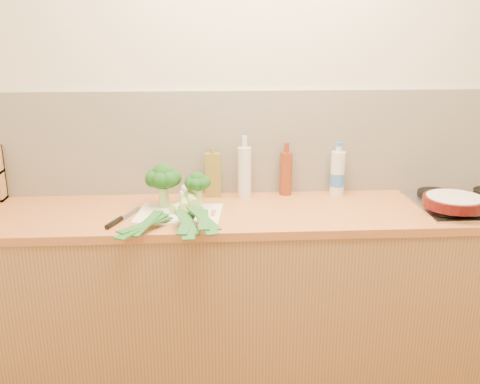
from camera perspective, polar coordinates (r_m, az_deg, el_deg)
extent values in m
plane|color=beige|center=(2.80, 2.57, 7.94)|extent=(3.50, 0.00, 3.50)
cube|color=silver|center=(2.81, 2.55, 5.29)|extent=(3.20, 0.02, 0.54)
cube|color=#A37B43|center=(2.79, 2.99, -11.02)|extent=(3.20, 0.60, 0.86)
cube|color=#CD803C|center=(2.61, 3.14, -2.25)|extent=(3.20, 0.62, 0.04)
cube|color=silver|center=(2.90, 23.61, -1.19)|extent=(0.58, 0.50, 0.01)
cylinder|color=black|center=(2.73, 21.95, -1.65)|extent=(0.17, 0.17, 0.03)
cylinder|color=black|center=(2.93, 20.01, -0.17)|extent=(0.17, 0.17, 0.03)
cube|color=white|center=(2.53, -6.49, -2.34)|extent=(0.42, 0.33, 0.01)
cylinder|color=#A0C372|center=(2.61, -8.12, -0.55)|extent=(0.05, 0.05, 0.09)
sphere|color=#10390F|center=(2.58, -8.23, 1.86)|extent=(0.11, 0.11, 0.11)
sphere|color=#10390F|center=(2.58, -7.13, 1.50)|extent=(0.08, 0.08, 0.08)
sphere|color=#10390F|center=(2.62, -7.49, 1.72)|extent=(0.08, 0.08, 0.08)
sphere|color=#10390F|center=(2.63, -8.37, 1.75)|extent=(0.08, 0.08, 0.08)
sphere|color=#10390F|center=(2.61, -9.14, 1.59)|extent=(0.08, 0.08, 0.08)
sphere|color=#10390F|center=(2.57, -9.22, 1.34)|extent=(0.08, 0.08, 0.08)
sphere|color=#10390F|center=(2.54, -8.54, 1.19)|extent=(0.08, 0.08, 0.08)
sphere|color=#10390F|center=(2.54, -7.59, 1.27)|extent=(0.08, 0.08, 0.08)
cylinder|color=#A0C372|center=(2.59, -4.52, -0.67)|extent=(0.04, 0.04, 0.09)
sphere|color=#10390F|center=(2.56, -4.57, 1.30)|extent=(0.08, 0.08, 0.08)
sphere|color=#10390F|center=(2.57, -3.76, 1.03)|extent=(0.06, 0.06, 0.06)
sphere|color=#10390F|center=(2.59, -4.06, 1.19)|extent=(0.06, 0.06, 0.06)
sphere|color=#10390F|center=(2.60, -4.73, 1.22)|extent=(0.06, 0.06, 0.06)
sphere|color=#10390F|center=(2.58, -5.28, 1.10)|extent=(0.06, 0.06, 0.06)
sphere|color=#10390F|center=(2.55, -5.30, 0.91)|extent=(0.06, 0.06, 0.06)
sphere|color=#10390F|center=(2.53, -4.76, 0.80)|extent=(0.06, 0.06, 0.06)
sphere|color=#10390F|center=(2.54, -4.07, 0.85)|extent=(0.06, 0.06, 0.06)
cylinder|color=white|center=(2.65, -5.02, -0.71)|extent=(0.09, 0.12, 0.04)
cylinder|color=#9FC462|center=(2.56, -6.36, -1.44)|extent=(0.10, 0.14, 0.04)
cube|color=#19471C|center=(2.33, -10.04, -3.44)|extent=(0.22, 0.26, 0.02)
cube|color=#19471C|center=(2.32, -10.32, -3.55)|extent=(0.21, 0.32, 0.01)
cube|color=#19471C|center=(2.34, -9.90, -3.27)|extent=(0.13, 0.28, 0.02)
cylinder|color=white|center=(2.64, -6.07, -0.46)|extent=(0.05, 0.11, 0.04)
cylinder|color=#9FC462|center=(2.53, -5.98, -1.21)|extent=(0.05, 0.13, 0.04)
cube|color=#19471C|center=(2.27, -5.71, -3.38)|extent=(0.08, 0.30, 0.02)
cube|color=#19471C|center=(2.25, -5.69, -3.51)|extent=(0.08, 0.34, 0.01)
cube|color=#19471C|center=(2.27, -5.73, -3.20)|extent=(0.12, 0.28, 0.02)
cylinder|color=white|center=(2.65, -5.68, 0.08)|extent=(0.06, 0.12, 0.04)
cylinder|color=#9FC462|center=(2.53, -5.21, -0.73)|extent=(0.07, 0.15, 0.04)
cube|color=#19471C|center=(2.26, -3.91, -2.93)|extent=(0.05, 0.30, 0.02)
cube|color=#19471C|center=(2.24, -3.81, -3.05)|extent=(0.12, 0.34, 0.01)
cube|color=#19471C|center=(2.26, -3.96, -2.75)|extent=(0.15, 0.28, 0.02)
cube|color=silver|center=(2.58, -11.50, -2.27)|extent=(0.10, 0.19, 0.00)
cylinder|color=black|center=(2.45, -13.28, -3.19)|extent=(0.07, 0.13, 0.02)
cylinder|color=#450D0B|center=(2.70, 21.87, -0.97)|extent=(0.29, 0.29, 0.05)
cylinder|color=beige|center=(2.70, 21.93, -0.48)|extent=(0.26, 0.26, 0.00)
cube|color=#9E7843|center=(2.96, -24.15, 1.81)|extent=(0.01, 0.09, 0.28)
cube|color=olive|center=(2.77, -2.92, 1.81)|extent=(0.08, 0.05, 0.23)
cylinder|color=olive|center=(2.74, -2.96, 4.45)|extent=(0.02, 0.02, 0.03)
cylinder|color=silver|center=(2.75, 0.48, 2.08)|extent=(0.07, 0.07, 0.26)
cylinder|color=silver|center=(2.71, 0.49, 5.39)|extent=(0.03, 0.03, 0.06)
cylinder|color=maroon|center=(2.81, 4.91, 1.98)|extent=(0.06, 0.06, 0.23)
cylinder|color=maroon|center=(2.78, 4.98, 4.76)|extent=(0.03, 0.03, 0.05)
cylinder|color=silver|center=(2.85, 10.36, 1.98)|extent=(0.08, 0.08, 0.23)
cylinder|color=silver|center=(2.82, 10.50, 4.54)|extent=(0.03, 0.03, 0.03)
cylinder|color=blue|center=(2.86, 10.32, 1.32)|extent=(0.08, 0.08, 0.07)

